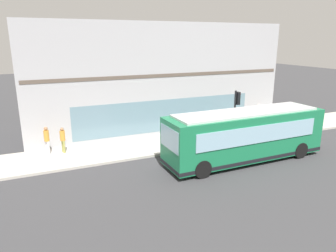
# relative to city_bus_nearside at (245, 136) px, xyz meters

# --- Properties ---
(ground) EXTENTS (120.00, 120.00, 0.00)m
(ground) POSITION_rel_city_bus_nearside_xyz_m (0.06, 2.20, -1.55)
(ground) COLOR #38383A
(sidewalk_curb) EXTENTS (3.84, 40.00, 0.15)m
(sidewalk_curb) POSITION_rel_city_bus_nearside_xyz_m (4.58, 2.20, -1.48)
(sidewalk_curb) COLOR #B2ADA3
(sidewalk_curb) RESTS_ON ground
(building_corner) EXTENTS (6.39, 20.14, 8.35)m
(building_corner) POSITION_rel_city_bus_nearside_xyz_m (9.67, 2.20, 2.61)
(building_corner) COLOR #A8A8AD
(building_corner) RESTS_ON ground
(city_bus_nearside) EXTENTS (2.71, 10.07, 3.07)m
(city_bus_nearside) POSITION_rel_city_bus_nearside_xyz_m (0.00, 0.00, 0.00)
(city_bus_nearside) COLOR #197247
(city_bus_nearside) RESTS_ON ground
(traffic_light_near_corner) EXTENTS (0.32, 0.49, 3.54)m
(traffic_light_near_corner) POSITION_rel_city_bus_nearside_xyz_m (3.29, -1.69, 1.06)
(traffic_light_near_corner) COLOR black
(traffic_light_near_corner) RESTS_ON sidewalk_curb
(fire_hydrant) EXTENTS (0.35, 0.35, 0.74)m
(fire_hydrant) POSITION_rel_city_bus_nearside_xyz_m (4.29, -2.85, -1.04)
(fire_hydrant) COLOR gold
(fire_hydrant) RESTS_ON sidewalk_curb
(pedestrian_walking_along_curb) EXTENTS (0.32, 0.32, 1.79)m
(pedestrian_walking_along_curb) POSITION_rel_city_bus_nearside_xyz_m (5.46, 10.87, -0.37)
(pedestrian_walking_along_curb) COLOR silver
(pedestrian_walking_along_curb) RESTS_ON sidewalk_curb
(pedestrian_by_light_pole) EXTENTS (0.32, 0.32, 1.82)m
(pedestrian_by_light_pole) POSITION_rel_city_bus_nearside_xyz_m (5.62, -5.65, -0.35)
(pedestrian_by_light_pole) COLOR #3359A5
(pedestrian_by_light_pole) RESTS_ON sidewalk_curb
(pedestrian_near_building_entrance) EXTENTS (0.32, 0.32, 1.65)m
(pedestrian_near_building_entrance) POSITION_rel_city_bus_nearside_xyz_m (5.37, 9.94, -0.46)
(pedestrian_near_building_entrance) COLOR #99994C
(pedestrian_near_building_entrance) RESTS_ON sidewalk_curb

